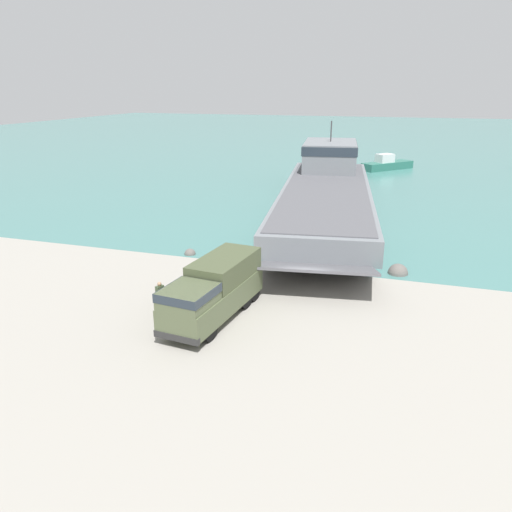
# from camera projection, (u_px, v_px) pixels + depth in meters

# --- Properties ---
(ground_plane) EXTENTS (240.00, 240.00, 0.00)m
(ground_plane) POSITION_uv_depth(u_px,v_px,m) (305.00, 294.00, 29.24)
(ground_plane) COLOR #9E998E
(water_surface) EXTENTS (240.00, 180.00, 0.01)m
(water_surface) POSITION_uv_depth(u_px,v_px,m) (393.00, 139.00, 113.97)
(water_surface) COLOR #477F7A
(water_surface) RESTS_ON ground_plane
(landing_craft) EXTENTS (13.82, 41.98, 7.65)m
(landing_craft) POSITION_uv_depth(u_px,v_px,m) (327.00, 183.00, 52.83)
(landing_craft) COLOR gray
(landing_craft) RESTS_ON ground_plane
(military_truck) EXTENTS (3.16, 7.65, 2.97)m
(military_truck) POSITION_uv_depth(u_px,v_px,m) (214.00, 289.00, 25.76)
(military_truck) COLOR #566042
(military_truck) RESTS_ON ground_plane
(soldier_on_ramp) EXTENTS (0.38, 0.50, 1.70)m
(soldier_on_ramp) POSITION_uv_depth(u_px,v_px,m) (160.00, 294.00, 26.64)
(soldier_on_ramp) COLOR #3D4C33
(soldier_on_ramp) RESTS_ON ground_plane
(moored_boat_a) EXTENTS (7.18, 7.67, 2.27)m
(moored_boat_a) POSITION_uv_depth(u_px,v_px,m) (387.00, 164.00, 72.65)
(moored_boat_a) COLOR #2D7060
(moored_boat_a) RESTS_ON ground_plane
(shoreline_rock_a) EXTENTS (0.83, 0.83, 0.83)m
(shoreline_rock_a) POSITION_uv_depth(u_px,v_px,m) (190.00, 254.00, 36.08)
(shoreline_rock_a) COLOR #66605B
(shoreline_rock_a) RESTS_ON ground_plane
(shoreline_rock_b) EXTENTS (1.30, 1.30, 1.30)m
(shoreline_rock_b) POSITION_uv_depth(u_px,v_px,m) (398.00, 274.00, 32.37)
(shoreline_rock_b) COLOR #66605B
(shoreline_rock_b) RESTS_ON ground_plane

